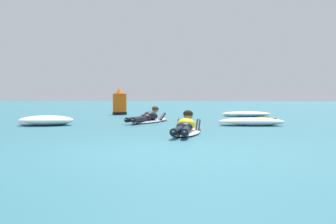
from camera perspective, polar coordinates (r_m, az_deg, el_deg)
ground_plane at (r=16.02m, az=4.83°, el=-0.75°), size 120.00×120.00×0.00m
surfer_near at (r=8.90m, az=2.41°, el=-2.13°), size 0.59×2.50×0.54m
surfer_far at (r=12.90m, az=-2.65°, el=-0.85°), size 1.09×2.70×0.54m
drifting_surfboard at (r=14.91m, az=13.34°, el=-0.88°), size 0.95×1.92×0.16m
whitewater_front at (r=12.08m, az=-16.16°, el=-1.15°), size 1.74×1.47×0.27m
whitewater_mid_left at (r=11.68m, az=11.22°, el=-1.34°), size 1.85×0.80×0.22m
whitewater_back at (r=17.06m, az=10.56°, el=-0.28°), size 1.97×0.88×0.21m
channel_marker_buoy at (r=18.67m, az=-6.56°, el=1.10°), size 0.63×0.63×1.17m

